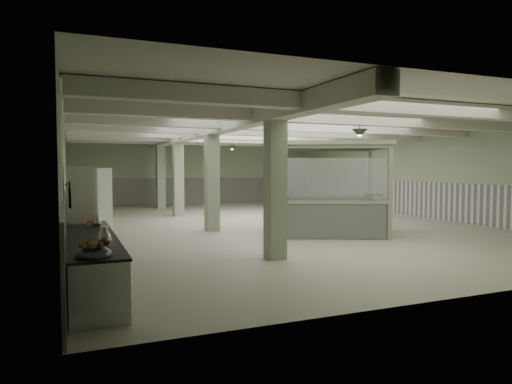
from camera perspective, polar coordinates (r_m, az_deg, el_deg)
name	(u,v)px	position (r m, az deg, el deg)	size (l,w,h in m)	color
floor	(269,224)	(17.09, 1.57, -3.99)	(20.00, 20.00, 0.00)	beige
ceiling	(269,127)	(17.03, 1.59, 8.12)	(14.00, 20.00, 0.02)	beige
wall_back	(198,173)	(26.42, -7.28, 2.42)	(14.00, 0.02, 3.60)	#9DB490
wall_front	(508,186)	(8.82, 29.01, 0.64)	(14.00, 0.02, 3.60)	#9DB490
wall_left	(65,177)	(15.50, -22.80, 1.70)	(0.02, 20.00, 3.60)	#9DB490
wall_right	(417,174)	(20.82, 19.49, 2.08)	(0.02, 20.00, 3.60)	#9DB490
wainscot_left	(66,211)	(15.56, -22.62, -2.16)	(0.05, 19.90, 1.50)	white
wainscot_right	(416,199)	(20.84, 19.38, -0.81)	(0.05, 19.90, 1.50)	white
wainscot_back	(198,191)	(26.42, -7.25, 0.14)	(13.90, 0.05, 1.50)	white
girder	(203,131)	(16.16, -6.61, 7.58)	(0.45, 19.90, 0.40)	silver
beam_a	(408,108)	(10.64, 18.51, 9.98)	(13.90, 0.35, 0.32)	silver
beam_b	(344,119)	(12.63, 10.97, 8.98)	(13.90, 0.35, 0.32)	silver
beam_c	(300,126)	(14.77, 5.58, 8.16)	(13.90, 0.35, 0.32)	silver
beam_d	(269,132)	(17.01, 1.59, 7.52)	(13.90, 0.35, 0.32)	silver
beam_e	(245,136)	(19.32, -1.45, 6.99)	(13.90, 0.35, 0.32)	silver
beam_f	(226,139)	(21.66, -3.83, 6.57)	(13.90, 0.35, 0.32)	silver
beam_g	(210,142)	(24.04, -5.74, 6.22)	(13.90, 0.35, 0.32)	silver
column_a	(275,181)	(10.47, 2.43, 1.37)	(0.42, 0.42, 3.60)	#9DB08D
column_b	(212,177)	(15.15, -5.54, 1.91)	(0.42, 0.42, 3.60)	#9DB08D
column_c	(178,174)	(19.99, -9.70, 2.17)	(0.42, 0.42, 3.60)	#9DB08D
column_d	(161,173)	(23.91, -11.82, 2.31)	(0.42, 0.42, 3.60)	#9DB08D
hook_rail	(66,184)	(7.90, -22.65, 0.91)	(0.02, 0.02, 1.20)	black
pendant_front	(360,133)	(12.87, 12.83, 7.19)	(0.44, 0.44, 0.22)	#334232
pendant_mid	(275,143)	(17.65, 2.42, 6.15)	(0.44, 0.44, 0.22)	#334232
pendant_back	(232,148)	(22.28, -3.01, 5.53)	(0.44, 0.44, 0.22)	#334232
prep_counter	(92,261)	(8.67, -19.83, -8.12)	(0.82, 4.67, 0.91)	#B7B7BC
pitcher_near	(105,236)	(7.48, -18.38, -5.28)	(0.20, 0.24, 0.30)	#B7B7BC
pitcher_far	(97,222)	(9.78, -19.23, -3.52)	(0.16, 0.19, 0.24)	#B7B7BC
veg_colander	(94,249)	(6.60, -19.63, -6.76)	(0.49, 0.49, 0.22)	#3A3B3F
orange_bowl	(92,225)	(9.98, -19.82, -3.85)	(0.24, 0.24, 0.08)	#B2B2B7
skillet_near	(70,200)	(7.47, -22.24, -0.89)	(0.27, 0.27, 0.04)	black
skillet_far	(70,197)	(8.10, -22.26, -0.59)	(0.28, 0.28, 0.04)	black
walkin_cooler	(82,212)	(11.55, -20.98, -2.41)	(0.97, 2.29, 2.10)	white
guard_booth	(327,173)	(14.78, 8.83, 2.31)	(4.50, 4.22, 2.89)	gray
filing_cabinet	(374,211)	(16.06, 14.50, -2.36)	(0.39, 0.56, 1.22)	#636655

